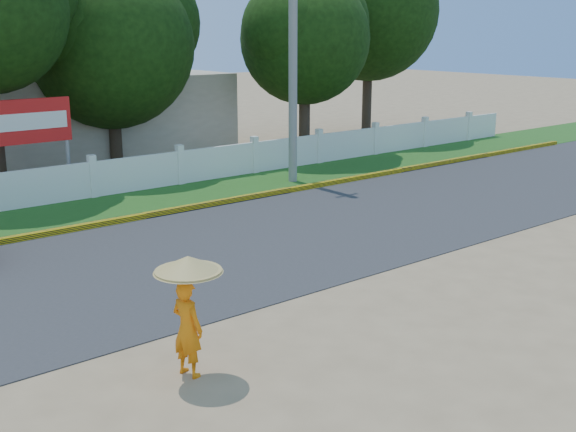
# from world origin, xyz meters

# --- Properties ---
(ground) EXTENTS (120.00, 120.00, 0.00)m
(ground) POSITION_xyz_m (0.00, 0.00, 0.00)
(ground) COLOR #9E8460
(ground) RESTS_ON ground
(road) EXTENTS (60.00, 7.00, 0.02)m
(road) POSITION_xyz_m (0.00, 4.50, 0.01)
(road) COLOR #38383A
(road) RESTS_ON ground
(grass_verge) EXTENTS (60.00, 3.50, 0.03)m
(grass_verge) POSITION_xyz_m (0.00, 9.75, 0.01)
(grass_verge) COLOR #2D601E
(grass_verge) RESTS_ON ground
(curb) EXTENTS (40.00, 0.18, 0.16)m
(curb) POSITION_xyz_m (0.00, 8.05, 0.08)
(curb) COLOR yellow
(curb) RESTS_ON ground
(fence) EXTENTS (40.00, 0.10, 1.10)m
(fence) POSITION_xyz_m (0.00, 11.20, 0.55)
(fence) COLOR silver
(fence) RESTS_ON ground
(building_near) EXTENTS (10.00, 6.00, 3.20)m
(building_near) POSITION_xyz_m (3.00, 18.00, 1.60)
(building_near) COLOR #B7AD99
(building_near) RESTS_ON ground
(utility_pole) EXTENTS (0.28, 0.28, 7.65)m
(utility_pole) POSITION_xyz_m (6.10, 9.23, 3.82)
(utility_pole) COLOR gray
(utility_pole) RESTS_ON ground
(monk_with_parasol) EXTENTS (1.00, 1.00, 1.82)m
(monk_with_parasol) POSITION_xyz_m (-3.79, -0.37, 1.18)
(monk_with_parasol) COLOR orange
(monk_with_parasol) RESTS_ON ground
(billboard) EXTENTS (2.50, 0.13, 2.95)m
(billboard) POSITION_xyz_m (-1.36, 12.30, 2.14)
(billboard) COLOR gray
(billboard) RESTS_ON ground
(tree_row) EXTENTS (28.62, 7.98, 8.83)m
(tree_row) POSITION_xyz_m (4.58, 14.62, 4.97)
(tree_row) COLOR #473828
(tree_row) RESTS_ON ground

